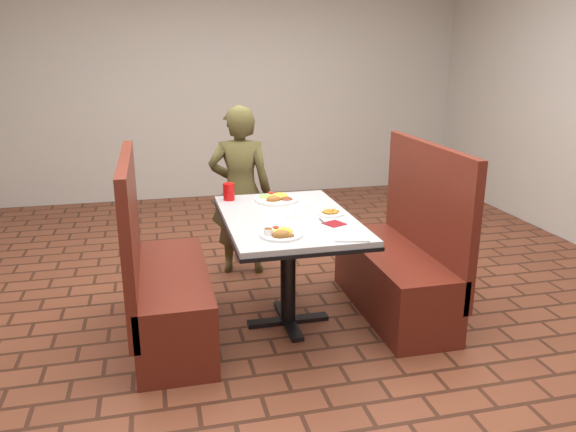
% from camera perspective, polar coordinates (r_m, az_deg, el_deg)
% --- Properties ---
extents(room, '(7.00, 7.04, 2.82)m').
position_cam_1_polar(room, '(3.42, 0.00, 19.00)').
color(room, brown).
rests_on(room, ground).
extents(dining_table, '(0.81, 1.21, 0.75)m').
position_cam_1_polar(dining_table, '(3.60, 0.00, -1.47)').
color(dining_table, '#ACAFB1').
rests_on(dining_table, ground).
extents(booth_bench_left, '(0.47, 1.20, 1.17)m').
position_cam_1_polar(booth_bench_left, '(3.62, -12.47, -7.24)').
color(booth_bench_left, maroon).
rests_on(booth_bench_left, ground).
extents(booth_bench_right, '(0.47, 1.20, 1.17)m').
position_cam_1_polar(booth_bench_right, '(3.96, 11.35, -5.06)').
color(booth_bench_right, maroon).
rests_on(booth_bench_right, ground).
extents(diner_person, '(0.55, 0.42, 1.36)m').
position_cam_1_polar(diner_person, '(4.49, -4.85, 2.54)').
color(diner_person, brown).
rests_on(diner_person, ground).
extents(near_dinner_plate, '(0.24, 0.24, 0.08)m').
position_cam_1_polar(near_dinner_plate, '(3.18, -0.77, -1.60)').
color(near_dinner_plate, white).
rests_on(near_dinner_plate, dining_table).
extents(far_dinner_plate, '(0.30, 0.30, 0.08)m').
position_cam_1_polar(far_dinner_plate, '(3.92, -1.19, 1.96)').
color(far_dinner_plate, white).
rests_on(far_dinner_plate, dining_table).
extents(plantain_plate, '(0.17, 0.17, 0.03)m').
position_cam_1_polar(plantain_plate, '(3.61, 4.33, 0.34)').
color(plantain_plate, white).
rests_on(plantain_plate, dining_table).
extents(maroon_napkin, '(0.15, 0.15, 0.00)m').
position_cam_1_polar(maroon_napkin, '(3.42, 4.72, -0.78)').
color(maroon_napkin, maroon).
rests_on(maroon_napkin, dining_table).
extents(spoon_utensil, '(0.01, 0.12, 0.00)m').
position_cam_1_polar(spoon_utensil, '(3.45, 3.48, -0.52)').
color(spoon_utensil, silver).
rests_on(spoon_utensil, dining_table).
extents(red_tumbler, '(0.08, 0.08, 0.12)m').
position_cam_1_polar(red_tumbler, '(3.95, -6.03, 2.47)').
color(red_tumbler, red).
rests_on(red_tumbler, dining_table).
extents(paper_napkin, '(0.22, 0.19, 0.01)m').
position_cam_1_polar(paper_napkin, '(3.17, 6.45, -2.15)').
color(paper_napkin, white).
rests_on(paper_napkin, dining_table).
extents(knife_utensil, '(0.07, 0.17, 0.00)m').
position_cam_1_polar(knife_utensil, '(3.25, 0.34, -1.51)').
color(knife_utensil, silver).
rests_on(knife_utensil, dining_table).
extents(fork_utensil, '(0.06, 0.13, 0.00)m').
position_cam_1_polar(fork_utensil, '(3.16, -0.24, -2.07)').
color(fork_utensil, silver).
rests_on(fork_utensil, dining_table).
extents(lettuce_shreds, '(0.28, 0.32, 0.00)m').
position_cam_1_polar(lettuce_shreds, '(3.63, 0.39, 0.32)').
color(lettuce_shreds, '#89B448').
rests_on(lettuce_shreds, dining_table).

